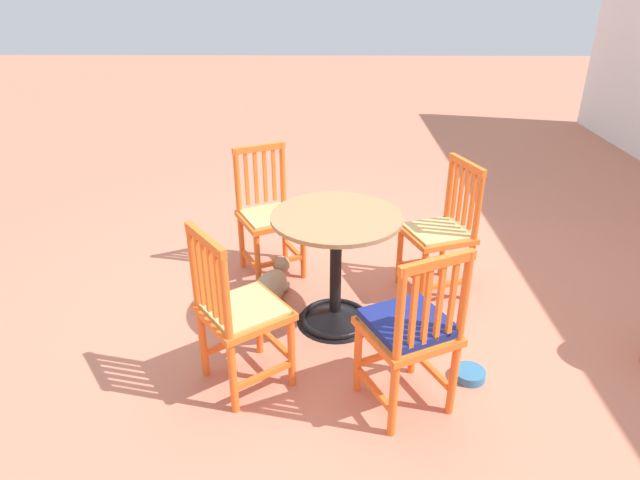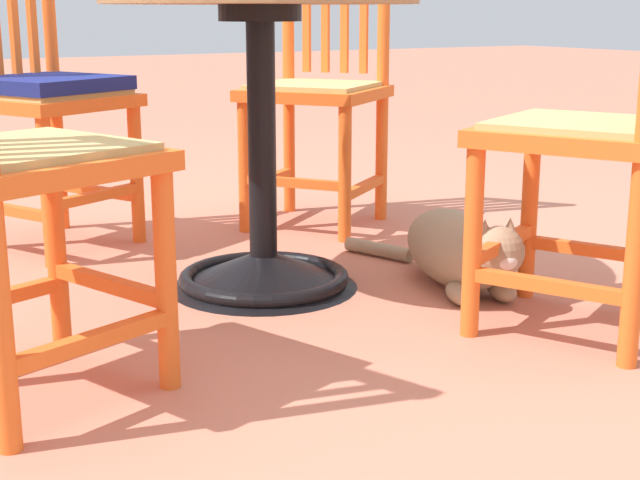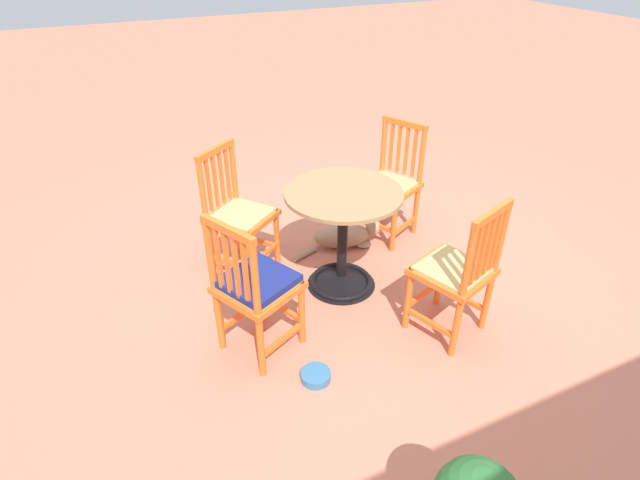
% 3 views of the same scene
% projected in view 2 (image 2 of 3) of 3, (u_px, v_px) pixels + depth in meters
% --- Properties ---
extents(ground_plane, '(24.00, 24.00, 0.00)m').
position_uv_depth(ground_plane, '(251.00, 302.00, 2.27)').
color(ground_plane, '#C6755B').
extents(cafe_table, '(0.76, 0.76, 0.73)m').
position_uv_depth(cafe_table, '(262.00, 178.00, 2.32)').
color(cafe_table, black).
rests_on(cafe_table, ground_plane).
extents(orange_chair_near_fence, '(0.51, 0.51, 0.91)m').
position_uv_depth(orange_chair_near_fence, '(8.00, 163.00, 1.61)').
color(orange_chair_near_fence, orange).
rests_on(orange_chair_near_fence, ground_plane).
extents(orange_chair_by_planter, '(0.54, 0.54, 0.91)m').
position_uv_depth(orange_chair_by_planter, '(597.00, 135.00, 1.97)').
color(orange_chair_by_planter, orange).
rests_on(orange_chair_by_planter, ground_plane).
extents(orange_chair_at_corner, '(0.56, 0.56, 0.91)m').
position_uv_depth(orange_chair_at_corner, '(318.00, 92.00, 3.00)').
color(orange_chair_at_corner, orange).
rests_on(orange_chair_at_corner, ground_plane).
extents(orange_chair_tucked_in, '(0.53, 0.53, 0.91)m').
position_uv_depth(orange_chair_tucked_in, '(43.00, 96.00, 2.71)').
color(orange_chair_tucked_in, orange).
rests_on(orange_chair_tucked_in, ground_plane).
extents(tabby_cat, '(0.75, 0.31, 0.23)m').
position_uv_depth(tabby_cat, '(460.00, 252.00, 2.36)').
color(tabby_cat, '#9E896B').
rests_on(tabby_cat, ground_plane).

